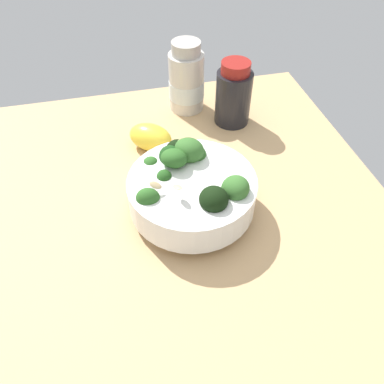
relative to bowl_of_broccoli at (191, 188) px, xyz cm
name	(u,v)px	position (x,y,z in cm)	size (l,w,h in cm)	color
ground_plane	(168,218)	(-3.67, 0.77, -6.55)	(70.26, 70.26, 4.18)	tan
bowl_of_broccoli	(191,188)	(0.00, 0.00, 0.00)	(18.64, 18.64, 10.44)	white
lemon_wedge	(153,137)	(-3.18, 16.05, -2.12)	(7.96, 5.05, 4.69)	yellow
bottle_tall	(233,95)	(12.90, 20.73, 1.29)	(6.67, 6.67, 12.19)	black
bottle_short	(186,81)	(5.43, 27.32, 1.51)	(6.93, 6.93, 13.67)	beige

